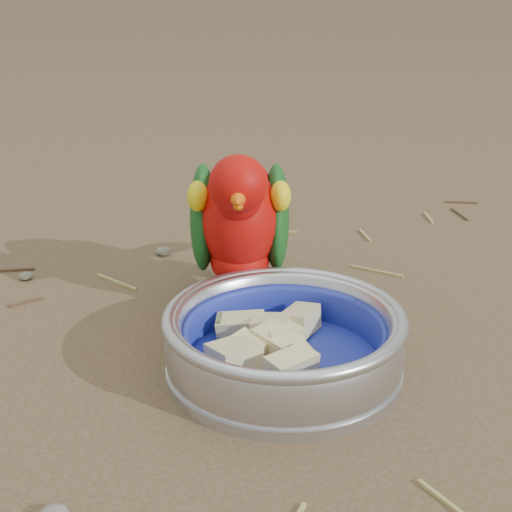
{
  "coord_description": "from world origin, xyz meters",
  "views": [
    {
      "loc": [
        -0.14,
        -0.58,
        0.36
      ],
      "look_at": [
        0.0,
        0.11,
        0.08
      ],
      "focal_mm": 55.0,
      "sensor_mm": 36.0,
      "label": 1
    }
  ],
  "objects": [
    {
      "name": "ground",
      "position": [
        0.0,
        0.0,
        0.0
      ],
      "size": [
        60.0,
        60.0,
        0.0
      ],
      "primitive_type": "plane",
      "color": "brown"
    },
    {
      "name": "food_bowl",
      "position": [
        0.01,
        0.02,
        0.01
      ],
      "size": [
        0.21,
        0.21,
        0.02
      ],
      "primitive_type": "cylinder",
      "color": "#B2B2BA",
      "rests_on": "ground"
    },
    {
      "name": "bowl_wall",
      "position": [
        0.01,
        0.02,
        0.04
      ],
      "size": [
        0.21,
        0.21,
        0.04
      ],
      "primitive_type": null,
      "color": "#B2B2BA",
      "rests_on": "food_bowl"
    },
    {
      "name": "fruit_wedges",
      "position": [
        0.01,
        0.02,
        0.03
      ],
      "size": [
        0.13,
        0.13,
        0.03
      ],
      "primitive_type": null,
      "color": "#D3C288",
      "rests_on": "food_bowl"
    },
    {
      "name": "lory_parrot",
      "position": [
        -0.0,
        0.16,
        0.09
      ],
      "size": [
        0.14,
        0.23,
        0.17
      ],
      "primitive_type": null,
      "rotation": [
        0.0,
        0.0,
        -3.34
      ],
      "color": "#A90906",
      "rests_on": "ground"
    },
    {
      "name": "ground_debris",
      "position": [
        0.03,
        0.04,
        0.0
      ],
      "size": [
        0.9,
        0.8,
        0.01
      ],
      "primitive_type": null,
      "color": "#9B8F50",
      "rests_on": "ground"
    }
  ]
}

